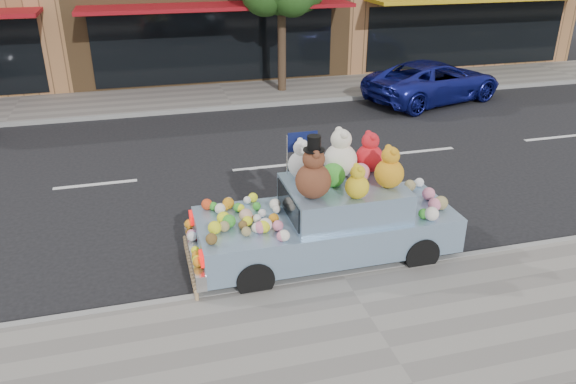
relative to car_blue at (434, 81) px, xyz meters
name	(u,v)px	position (x,y,z in m)	size (l,w,h in m)	color
ground	(270,167)	(-6.57, -4.23, -0.67)	(120.00, 120.00, 0.00)	black
near_sidewalk	(379,335)	(-6.57, -10.73, -0.61)	(60.00, 3.00, 0.12)	gray
far_sidewalk	(225,95)	(-6.57, 2.27, -0.61)	(60.00, 3.00, 0.12)	gray
near_kerb	(342,276)	(-6.57, -9.23, -0.60)	(60.00, 0.12, 0.13)	gray
far_kerb	(233,107)	(-6.57, 0.77, -0.60)	(60.00, 0.12, 0.13)	gray
car_blue	(434,81)	(0.00, 0.00, 0.00)	(2.21, 4.79, 1.33)	navy
art_car	(328,215)	(-6.58, -8.48, 0.15)	(4.49, 1.78, 2.36)	black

